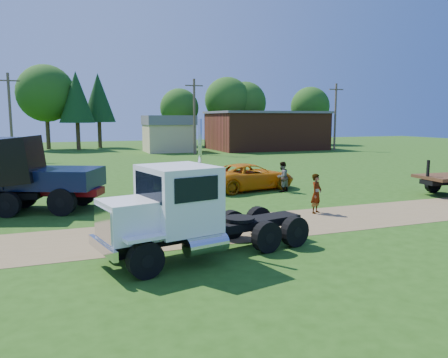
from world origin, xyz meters
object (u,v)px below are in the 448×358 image
object	(u,v)px
white_semi_tractor	(181,212)
orange_pickup	(249,177)
spectator_a	(316,194)
navy_truck	(10,173)

from	to	relation	value
white_semi_tractor	orange_pickup	bearing A→B (deg)	44.27
white_semi_tractor	orange_pickup	world-z (taller)	white_semi_tractor
white_semi_tractor	orange_pickup	distance (m)	13.65
orange_pickup	spectator_a	size ratio (longest dim) A/B	3.15
navy_truck	orange_pickup	bearing A→B (deg)	30.36
white_semi_tractor	navy_truck	xyz separation A→B (m)	(-5.75, 10.13, 0.27)
white_semi_tractor	navy_truck	size ratio (longest dim) A/B	0.92
orange_pickup	spectator_a	xyz separation A→B (m)	(0.16, -7.27, 0.11)
navy_truck	orange_pickup	distance (m)	13.24
navy_truck	spectator_a	bearing A→B (deg)	0.50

